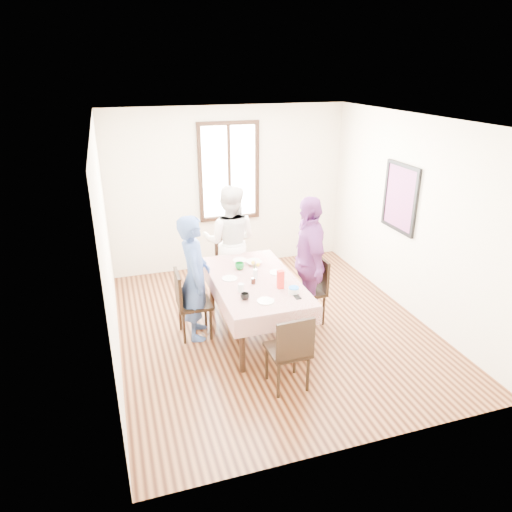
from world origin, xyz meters
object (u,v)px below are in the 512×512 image
(chair_far, at_px, (232,266))
(chair_right, at_px, (307,291))
(dining_table, at_px, (255,306))
(person_far, at_px, (232,242))
(chair_left, at_px, (194,304))
(person_left, at_px, (194,278))
(chair_near, at_px, (288,350))
(person_right, at_px, (307,262))

(chair_far, bearing_deg, chair_right, 124.88)
(dining_table, bearing_deg, person_far, 90.00)
(chair_left, height_order, chair_far, same)
(person_left, xyz_separation_m, person_far, (0.74, 0.99, 0.04))
(chair_far, xyz_separation_m, person_left, (-0.74, -1.01, 0.36))
(chair_right, xyz_separation_m, chair_far, (-0.76, 1.12, 0.00))
(chair_far, bearing_deg, chair_near, 90.61)
(chair_near, bearing_deg, person_right, 56.58)
(person_right, bearing_deg, chair_right, 99.47)
(chair_right, relative_size, person_left, 0.56)
(chair_left, xyz_separation_m, person_far, (0.76, 0.99, 0.40))
(chair_right, xyz_separation_m, person_far, (-0.76, 1.09, 0.40))
(chair_left, distance_m, chair_near, 1.53)
(person_far, bearing_deg, person_left, 76.84)
(person_left, bearing_deg, person_far, -27.20)
(dining_table, height_order, person_right, person_right)
(person_left, distance_m, person_right, 1.49)
(chair_far, xyz_separation_m, person_right, (0.74, -1.12, 0.43))
(chair_far, height_order, chair_near, same)
(chair_left, distance_m, chair_far, 1.26)
(chair_near, distance_m, person_right, 1.49)
(chair_far, distance_m, person_far, 0.40)
(chair_right, distance_m, person_far, 1.39)
(chair_right, bearing_deg, person_right, 88.44)
(chair_right, distance_m, person_left, 1.55)
(chair_left, height_order, chair_near, same)
(person_far, xyz_separation_m, person_right, (0.74, -1.09, 0.03))
(chair_far, bearing_deg, person_left, 54.37)
(chair_left, relative_size, person_right, 0.51)
(person_right, bearing_deg, person_left, -84.64)
(chair_right, xyz_separation_m, chair_near, (-0.76, -1.22, 0.00))
(person_far, height_order, person_right, person_right)
(dining_table, xyz_separation_m, chair_near, (-0.00, -1.17, 0.08))
(chair_left, bearing_deg, person_right, 86.63)
(dining_table, height_order, chair_left, chair_left)
(dining_table, bearing_deg, chair_near, -90.00)
(chair_right, xyz_separation_m, person_left, (-1.50, 0.11, 0.36))
(dining_table, bearing_deg, chair_right, 4.00)
(chair_right, relative_size, chair_near, 1.00)
(chair_far, xyz_separation_m, chair_near, (0.00, -2.34, 0.00))
(person_far, bearing_deg, chair_near, 113.66)
(chair_far, xyz_separation_m, person_far, (-0.00, -0.02, 0.40))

